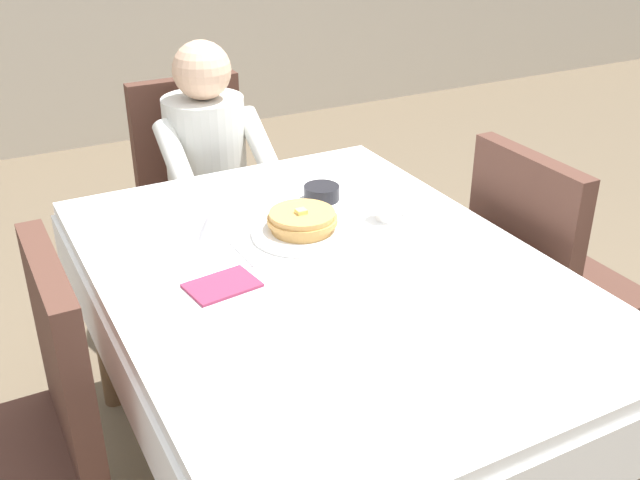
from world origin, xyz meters
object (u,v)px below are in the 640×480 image
at_px(chair_right_side, 541,270).
at_px(dining_table_main, 326,297).
at_px(chair_left_side, 28,425).
at_px(diner_person, 210,164).
at_px(plate_breakfast, 301,232).
at_px(syrup_pitcher, 210,225).
at_px(fork_left_of_plate, 241,252).
at_px(knife_right_of_plate, 363,223).
at_px(breakfast_stack, 302,220).
at_px(cup_coffee, 390,205).
at_px(chair_diner, 199,183).
at_px(bowl_butter, 322,193).
at_px(spoon_near_edge, 346,286).

bearing_deg(chair_right_side, dining_table_main, -90.00).
bearing_deg(chair_left_side, diner_person, -39.12).
distance_m(diner_person, plate_breakfast, 0.82).
bearing_deg(chair_left_side, syrup_pitcher, -61.78).
relative_size(diner_person, fork_left_of_plate, 6.22).
height_order(plate_breakfast, syrup_pitcher, syrup_pitcher).
distance_m(diner_person, knife_right_of_plate, 0.86).
distance_m(breakfast_stack, cup_coffee, 0.27).
relative_size(chair_diner, diner_person, 0.83).
bearing_deg(chair_right_side, fork_left_of_plate, -100.75).
relative_size(fork_left_of_plate, knife_right_of_plate, 0.90).
bearing_deg(breakfast_stack, syrup_pitcher, 155.97).
height_order(chair_diner, knife_right_of_plate, chair_diner).
bearing_deg(chair_right_side, chair_diner, -148.51).
xyz_separation_m(plate_breakfast, knife_right_of_plate, (0.19, -0.02, -0.01)).
xyz_separation_m(diner_person, cup_coffee, (0.25, -0.84, 0.11)).
bearing_deg(chair_right_side, plate_breakfast, -104.86).
relative_size(chair_right_side, breakfast_stack, 4.69).
height_order(diner_person, plate_breakfast, diner_person).
bearing_deg(dining_table_main, bowl_butter, 63.54).
distance_m(diner_person, chair_left_side, 1.31).
bearing_deg(chair_right_side, diner_person, -144.75).
relative_size(dining_table_main, breakfast_stack, 7.69).
xyz_separation_m(bowl_butter, syrup_pitcher, (-0.39, -0.08, 0.02)).
relative_size(dining_table_main, knife_right_of_plate, 7.62).
height_order(fork_left_of_plate, knife_right_of_plate, same).
height_order(chair_diner, breakfast_stack, chair_diner).
distance_m(bowl_butter, spoon_near_edge, 0.53).
distance_m(bowl_butter, knife_right_of_plate, 0.21).
bearing_deg(fork_left_of_plate, syrup_pitcher, 15.86).
bearing_deg(dining_table_main, cup_coffee, 29.53).
bearing_deg(plate_breakfast, syrup_pitcher, 154.74).
relative_size(diner_person, breakfast_stack, 5.65).
distance_m(dining_table_main, knife_right_of_plate, 0.30).
bearing_deg(bowl_butter, diner_person, 102.45).
xyz_separation_m(knife_right_of_plate, spoon_near_edge, (-0.22, -0.29, 0.00)).
xyz_separation_m(cup_coffee, fork_left_of_plate, (-0.47, 0.01, -0.04)).
relative_size(dining_table_main, syrup_pitcher, 19.05).
distance_m(plate_breakfast, breakfast_stack, 0.04).
xyz_separation_m(chair_right_side, breakfast_stack, (-0.74, 0.20, 0.25)).
distance_m(chair_left_side, syrup_pitcher, 0.69).
xyz_separation_m(syrup_pitcher, knife_right_of_plate, (0.42, -0.13, -0.04)).
bearing_deg(knife_right_of_plate, chair_diner, 4.45).
relative_size(syrup_pitcher, knife_right_of_plate, 0.40).
bearing_deg(breakfast_stack, chair_diner, 88.73).
bearing_deg(chair_diner, diner_person, 90.00).
bearing_deg(spoon_near_edge, chair_left_side, -172.87).
relative_size(chair_left_side, bowl_butter, 8.45).
relative_size(dining_table_main, cup_coffee, 13.49).
xyz_separation_m(dining_table_main, chair_diner, (0.05, 1.17, -0.12)).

